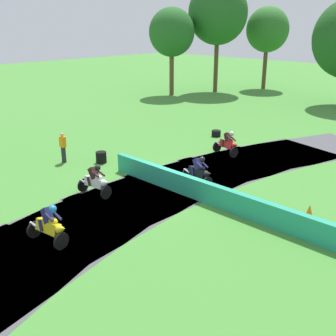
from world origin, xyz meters
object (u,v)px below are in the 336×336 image
Objects in this scene: motorcycle_chase_black at (199,172)px; tire_stack_near at (216,133)px; motorcycle_lead_red at (228,144)px; motorcycle_trailing_white at (96,181)px; track_marshal at (63,148)px; motorcycle_fourth_yellow at (50,225)px; tire_stack_mid_a at (101,157)px; traffic_cone at (309,210)px.

motorcycle_chase_black reaches higher than tire_stack_near.
motorcycle_trailing_white reaches higher than motorcycle_lead_red.
motorcycle_lead_red is at bearing 86.48° from motorcycle_trailing_white.
track_marshal reaches higher than motorcycle_lead_red.
motorcycle_trailing_white is 1.00× the size of motorcycle_fourth_yellow.
motorcycle_trailing_white reaches higher than motorcycle_chase_black.
motorcycle_chase_black is at bearing 11.61° from tire_stack_mid_a.
tire_stack_near is at bearing 145.68° from traffic_cone.
motorcycle_fourth_yellow is 1.02× the size of track_marshal.
motorcycle_fourth_yellow is 2.78× the size of tire_stack_mid_a.
track_marshal reaches higher than tire_stack_mid_a.
tire_stack_mid_a is 0.37× the size of track_marshal.
track_marshal is at bearing -137.48° from tire_stack_mid_a.
tire_stack_mid_a is at bearing -97.11° from tire_stack_near.
motorcycle_chase_black is at bearing 88.85° from motorcycle_fourth_yellow.
motorcycle_fourth_yellow is at bearing -91.15° from motorcycle_chase_black.
motorcycle_lead_red is at bearing -42.36° from tire_stack_near.
tire_stack_mid_a is at bearing 131.41° from motorcycle_fourth_yellow.
tire_stack_near is at bearing 101.66° from motorcycle_trailing_white.
motorcycle_lead_red is 3.94m from tire_stack_near.
tire_stack_mid_a reaches higher than traffic_cone.
track_marshal reaches higher than motorcycle_chase_black.
motorcycle_chase_black is 4.70m from motorcycle_trailing_white.
traffic_cone is at bearing -30.47° from motorcycle_lead_red.
motorcycle_fourth_yellow is 8.77m from track_marshal.
track_marshal reaches higher than tire_stack_near.
motorcycle_trailing_white is 8.89m from traffic_cone.
traffic_cone is (9.93, -6.78, 0.02)m from tire_stack_near.
motorcycle_lead_red is 1.03× the size of motorcycle_fourth_yellow.
traffic_cone is at bearing 9.16° from tire_stack_mid_a.
track_marshal is at bearing -104.42° from tire_stack_near.
motorcycle_trailing_white is 5.12m from track_marshal.
tire_stack_near is at bearing 137.64° from motorcycle_lead_red.
motorcycle_lead_red is 1.00× the size of motorcycle_chase_black.
motorcycle_chase_black is 1.02× the size of motorcycle_trailing_white.
tire_stack_mid_a is 11.14m from traffic_cone.
tire_stack_near is (-4.75, 7.36, -0.45)m from motorcycle_chase_black.
motorcycle_trailing_white reaches higher than traffic_cone.
motorcycle_trailing_white is at bearing -78.34° from tire_stack_near.
traffic_cone is at bearing -34.32° from tire_stack_near.
motorcycle_fourth_yellow is (-0.15, -7.62, -0.01)m from motorcycle_chase_black.
traffic_cone is (7.58, 4.62, -0.44)m from motorcycle_trailing_white.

